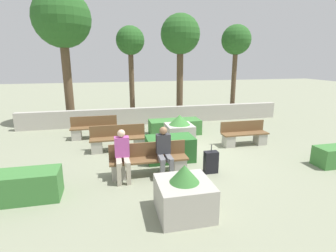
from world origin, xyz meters
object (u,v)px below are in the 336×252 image
Objects in this scene: bench_left_side at (118,141)px; bench_right_side at (94,130)px; person_seated_woman at (164,149)px; suitcase at (211,162)px; planter_corner_right at (179,131)px; bench_front at (149,163)px; planter_corner_left at (184,195)px; tree_leftmost at (62,21)px; tree_rightmost at (236,42)px; tree_center_left at (130,44)px; person_seated_man at (122,153)px; bench_back at (244,136)px; tree_center_right at (180,37)px.

bench_right_side is (-0.88, 1.73, -0.00)m from bench_left_side.
person_seated_woman reaches higher than suitcase.
person_seated_woman is at bearing -66.10° from bench_right_side.
bench_right_side is at bearing 154.76° from planter_corner_right.
bench_right_side is at bearing 112.38° from bench_front.
tree_leftmost reaches higher than planter_corner_left.
bench_right_side is 8.75m from tree_rightmost.
person_seated_woman is 8.33m from tree_center_left.
person_seated_woman is (1.12, 0.00, 0.01)m from person_seated_man.
bench_left_side is at bearing 134.90° from suitcase.
tree_rightmost reaches higher than bench_right_side.
tree_leftmost is at bearing 110.47° from bench_right_side.
person_seated_man reaches higher than bench_right_side.
bench_front is 2.60× the size of suitcase.
planter_corner_left is at bearing -89.31° from tree_center_left.
bench_front is at bearing 11.42° from person_seated_man.
bench_right_side is at bearing 116.34° from person_seated_woman.
tree_rightmost is at bearing 58.37° from planter_corner_left.
bench_back is 0.32× the size of tree_center_right.
bench_right_side is 5.49m from tree_leftmost.
suitcase is (3.33, -4.19, -0.03)m from bench_right_side.
bench_front is 1.73m from suitcase.
bench_front is at bearing -92.15° from tree_center_left.
planter_corner_left is 0.97× the size of planter_corner_right.
tree_rightmost is at bearing -0.68° from tree_leftmost.
tree_leftmost reaches higher than person_seated_woman.
tree_center_left is (1.02, 5.38, 3.54)m from bench_left_side.
bench_back is (4.60, -0.43, -0.01)m from bench_left_side.
planter_corner_right is at bearing 57.74° from bench_front.
person_seated_man is at bearing -88.10° from bench_left_side.
planter_corner_right is at bearing 66.16° from person_seated_woman.
planter_corner_right is (1.14, 2.58, -0.24)m from person_seated_woman.
tree_rightmost is (1.96, 4.98, 3.65)m from bench_back.
tree_center_left is (1.00, 7.72, 3.14)m from person_seated_man.
bench_left_side is 1.94m from bench_right_side.
planter_corner_right is (3.15, -1.49, 0.17)m from bench_right_side.
planter_corner_left is (-3.46, -3.82, 0.10)m from bench_back.
planter_corner_right is (1.14, 4.49, 0.08)m from planter_corner_left.
planter_corner_left is 0.22× the size of tree_rightmost.
bench_right_side is 1.05× the size of bench_back.
planter_corner_left is at bearing -73.80° from bench_right_side.
tree_leftmost reaches higher than bench_right_side.
tree_leftmost is at bearing 110.07° from planter_corner_left.
tree_leftmost is (-2.85, 6.85, 4.46)m from bench_front.
planter_corner_right is (2.26, 2.58, -0.23)m from person_seated_man.
planter_corner_right is at bearing 167.11° from bench_back.
bench_front and bench_right_side have the same top height.
tree_leftmost reaches higher than tree_rightmost.
tree_center_right is at bearing 81.39° from suitcase.
planter_corner_right is at bearing 75.77° from planter_corner_left.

